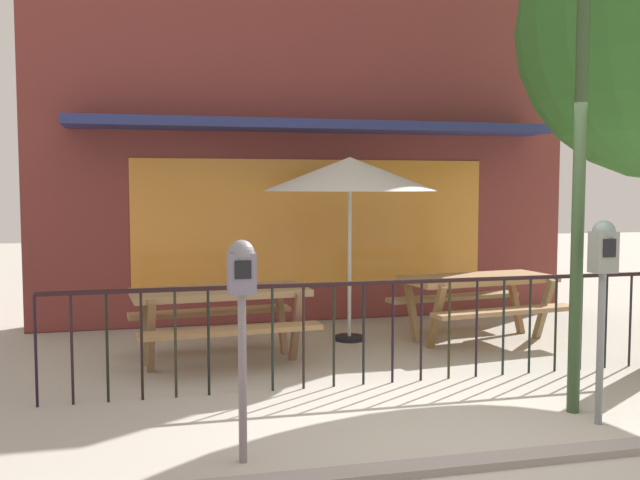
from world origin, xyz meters
The scene contains 10 objects.
ground centered at (0.00, 0.00, 0.00)m, with size 40.00×40.00×0.00m, color #ABA498.
pub_storefront centered at (0.00, 5.07, 2.76)m, with size 7.46×1.26×5.58m.
patio_fence_front centered at (0.00, 1.64, 0.66)m, with size 6.29×0.04×0.97m.
picnic_table_left centered at (-1.49, 2.80, 0.61)m, with size 1.92×1.52×0.79m.
picnic_table_right centered at (1.61, 3.14, 0.61)m, with size 1.96×1.58×0.79m.
patio_umbrella centered at (0.12, 3.51, 1.97)m, with size 2.05×2.05×2.18m.
parking_meter_near centered at (-1.62, 0.05, 1.15)m, with size 0.18×0.17×1.49m.
parking_meter_far centered at (1.16, 0.15, 1.22)m, with size 0.18×0.17×1.58m.
street_lamp centered at (1.14, 0.46, 2.50)m, with size 0.28×0.28×3.81m.
curb_edge centered at (0.00, -0.40, 0.00)m, with size 10.44×0.20×0.11m, color gray.
Camera 1 is at (-2.22, -4.57, 1.84)m, focal length 39.95 mm.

